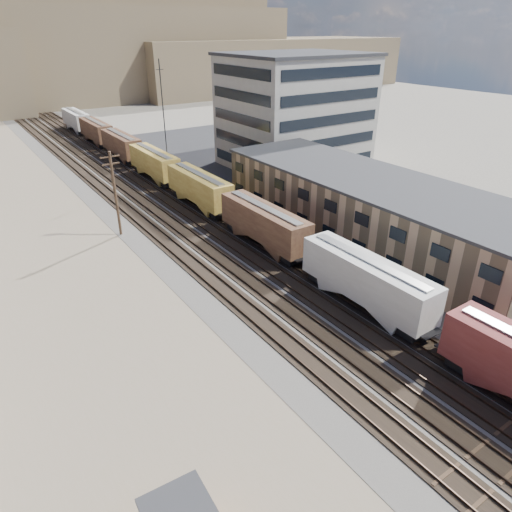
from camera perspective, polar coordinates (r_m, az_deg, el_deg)
ground at (r=33.22m, az=27.82°, el=-19.18°), size 300.00×300.00×0.00m
ballast_bed at (r=66.42m, az=-11.90°, el=6.67°), size 18.00×200.00×0.06m
dirt_yard at (r=53.09m, az=-27.44°, el=-1.20°), size 24.00×180.00×0.03m
asphalt_lot at (r=66.36m, az=11.39°, el=6.69°), size 26.00×120.00×0.04m
rail_tracks at (r=66.21m, az=-12.35°, el=6.64°), size 11.40×200.00×0.24m
freight_train at (r=69.32m, az=-10.11°, el=10.09°), size 3.00×119.74×4.46m
warehouse at (r=53.91m, az=13.89°, el=5.82°), size 12.40×40.40×7.25m
office_tower at (r=82.29m, az=4.87°, el=17.63°), size 22.60×18.60×18.45m
utility_pole_north at (r=54.92m, az=-17.20°, el=7.62°), size 2.20×0.32×10.00m
radio_mast at (r=75.29m, az=-11.42°, el=16.26°), size 1.20×0.16×18.00m
hills_north at (r=177.76m, az=-28.89°, el=21.17°), size 265.00×80.00×32.00m
parked_car_blue at (r=83.47m, az=0.81°, el=11.83°), size 4.39×5.44×1.38m
parked_car_far at (r=81.26m, az=11.00°, el=10.92°), size 2.34×4.13×1.33m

